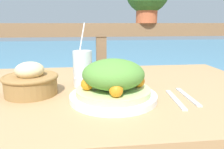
% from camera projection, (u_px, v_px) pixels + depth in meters
% --- Properties ---
extents(patio_table, '(1.20, 0.82, 0.75)m').
position_uv_depth(patio_table, '(114.00, 111.00, 0.86)').
color(patio_table, tan).
rests_on(patio_table, ground_plane).
extents(railing_fence, '(2.80, 0.08, 0.98)m').
position_uv_depth(railing_fence, '(101.00, 58.00, 1.54)').
color(railing_fence, brown).
rests_on(railing_fence, ground_plane).
extents(sea_backdrop, '(12.00, 4.00, 0.50)m').
position_uv_depth(sea_backdrop, '(93.00, 63.00, 4.07)').
color(sea_backdrop, teal).
rests_on(sea_backdrop, ground_plane).
extents(salad_plate, '(0.28, 0.28, 0.13)m').
position_uv_depth(salad_plate, '(113.00, 83.00, 0.70)').
color(salad_plate, silver).
rests_on(salad_plate, patio_table).
extents(drink_glass, '(0.07, 0.08, 0.24)m').
position_uv_depth(drink_glass, '(83.00, 69.00, 0.84)').
color(drink_glass, silver).
rests_on(drink_glass, patio_table).
extents(bread_basket, '(0.19, 0.19, 0.11)m').
position_uv_depth(bread_basket, '(31.00, 81.00, 0.75)').
color(bread_basket, olive).
rests_on(bread_basket, patio_table).
extents(fork, '(0.03, 0.18, 0.00)m').
position_uv_depth(fork, '(175.00, 99.00, 0.70)').
color(fork, silver).
rests_on(fork, patio_table).
extents(knife, '(0.02, 0.18, 0.00)m').
position_uv_depth(knife, '(187.00, 96.00, 0.73)').
color(knife, silver).
rests_on(knife, patio_table).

